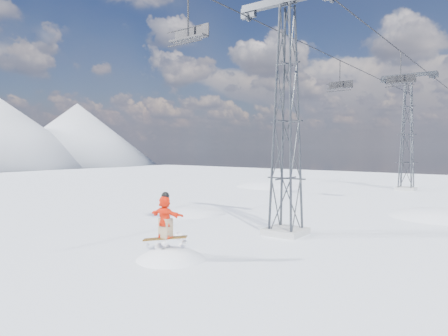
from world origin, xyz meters
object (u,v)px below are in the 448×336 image
Objects in this scene: lift_tower_near at (287,122)px; lift_chair_near at (189,34)px; lift_tower_far at (407,135)px; snowboarder_jump at (171,301)px.

lift_tower_near is 4.92× the size of lift_chair_near.
lift_tower_near is 1.00× the size of lift_tower_far.
snowboarder_jump is at bearing -92.67° from lift_tower_far.
lift_tower_near is 6.13m from lift_chair_near.
lift_tower_far is 32.27m from snowboarder_jump.
lift_tower_far is at bearing 85.74° from lift_chair_near.
lift_tower_near is 1.75× the size of snowboarder_jump.
lift_tower_near is 9.71m from snowboarder_jump.
snowboarder_jump is at bearing -102.83° from lift_tower_near.
lift_tower_far is (0.00, 25.00, 0.00)m from lift_tower_near.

